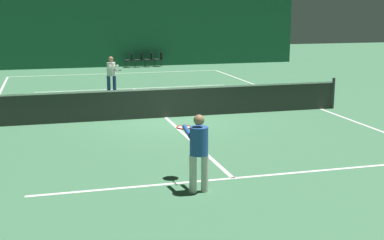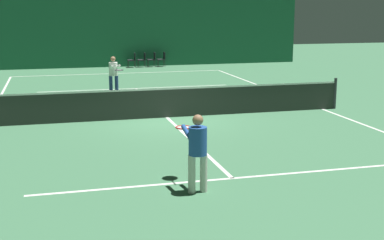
{
  "view_description": "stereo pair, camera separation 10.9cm",
  "coord_description": "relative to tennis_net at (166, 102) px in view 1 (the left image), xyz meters",
  "views": [
    {
      "loc": [
        -3.61,
        -16.35,
        3.48
      ],
      "look_at": [
        -0.37,
        -4.52,
        0.87
      ],
      "focal_mm": 50.0,
      "sensor_mm": 36.0,
      "label": 1
    },
    {
      "loc": [
        -3.5,
        -16.38,
        3.48
      ],
      "look_at": [
        -0.37,
        -4.52,
        0.87
      ],
      "focal_mm": 50.0,
      "sensor_mm": 36.0,
      "label": 2
    }
  ],
  "objects": [
    {
      "name": "player_far",
      "position": [
        -1.08,
        5.12,
        0.38
      ],
      "size": [
        0.5,
        1.32,
        1.52
      ],
      "rotation": [
        0.0,
        0.0,
        -1.45
      ],
      "color": "navy",
      "rests_on": "ground"
    },
    {
      "name": "backdrop_curtain",
      "position": [
        0.0,
        15.15,
        1.51
      ],
      "size": [
        23.0,
        0.12,
        4.04
      ],
      "color": "#1E5B3D",
      "rests_on": "ground"
    },
    {
      "name": "tennis_net",
      "position": [
        0.0,
        0.0,
        0.0
      ],
      "size": [
        12.0,
        0.1,
        1.07
      ],
      "color": "#2D332D",
      "rests_on": "ground"
    },
    {
      "name": "courtside_chair_1",
      "position": [
        1.7,
        14.6,
        -0.03
      ],
      "size": [
        0.44,
        0.44,
        0.84
      ],
      "rotation": [
        0.0,
        0.0,
        -1.57
      ],
      "color": "#2D2D2D",
      "rests_on": "ground"
    },
    {
      "name": "court_line_service_far",
      "position": [
        0.0,
        6.4,
        -0.51
      ],
      "size": [
        8.25,
        0.1,
        0.0
      ],
      "color": "silver",
      "rests_on": "ground"
    },
    {
      "name": "player_near",
      "position": [
        -0.92,
        -6.98,
        0.37
      ],
      "size": [
        0.41,
        1.3,
        1.52
      ],
      "rotation": [
        0.0,
        0.0,
        1.62
      ],
      "color": "beige",
      "rests_on": "ground"
    },
    {
      "name": "ground_plane",
      "position": [
        0.0,
        0.0,
        -0.51
      ],
      "size": [
        60.0,
        60.0,
        0.0
      ],
      "primitive_type": "plane",
      "color": "#3D704C"
    },
    {
      "name": "court_line_centre",
      "position": [
        0.0,
        0.0,
        -0.51
      ],
      "size": [
        0.1,
        12.8,
        0.0
      ],
      "color": "silver",
      "rests_on": "ground"
    },
    {
      "name": "court_line_service_near",
      "position": [
        0.0,
        -6.4,
        -0.51
      ],
      "size": [
        8.25,
        0.1,
        0.0
      ],
      "color": "silver",
      "rests_on": "ground"
    },
    {
      "name": "courtside_chair_3",
      "position": [
        2.88,
        14.6,
        -0.03
      ],
      "size": [
        0.44,
        0.44,
        0.84
      ],
      "rotation": [
        0.0,
        0.0,
        -1.57
      ],
      "color": "#2D2D2D",
      "rests_on": "ground"
    },
    {
      "name": "court_line_sideline_right",
      "position": [
        5.5,
        0.0,
        -0.51
      ],
      "size": [
        0.1,
        23.8,
        0.0
      ],
      "color": "silver",
      "rests_on": "ground"
    },
    {
      "name": "courtside_chair_0",
      "position": [
        1.12,
        14.6,
        -0.03
      ],
      "size": [
        0.44,
        0.44,
        0.84
      ],
      "rotation": [
        0.0,
        0.0,
        -1.57
      ],
      "color": "#2D2D2D",
      "rests_on": "ground"
    },
    {
      "name": "court_line_baseline_far",
      "position": [
        0.0,
        11.9,
        -0.51
      ],
      "size": [
        11.0,
        0.1,
        0.0
      ],
      "color": "silver",
      "rests_on": "ground"
    },
    {
      "name": "courtside_chair_2",
      "position": [
        2.29,
        14.6,
        -0.03
      ],
      "size": [
        0.44,
        0.44,
        0.84
      ],
      "rotation": [
        0.0,
        0.0,
        -1.57
      ],
      "color": "#2D2D2D",
      "rests_on": "ground"
    }
  ]
}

